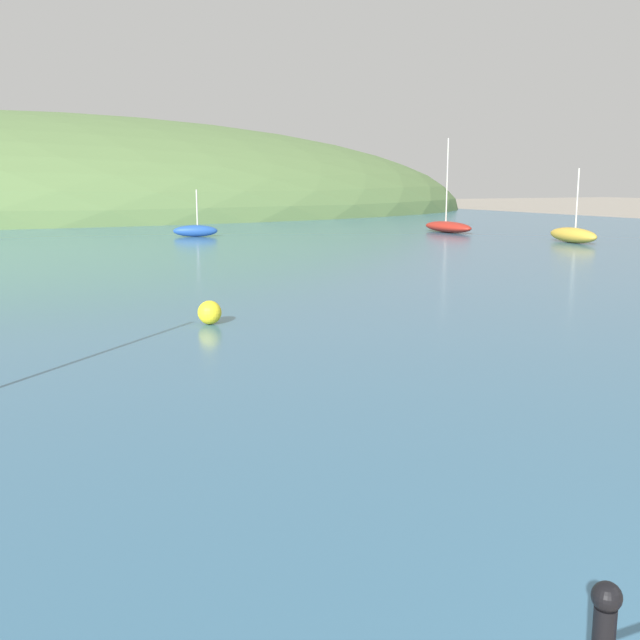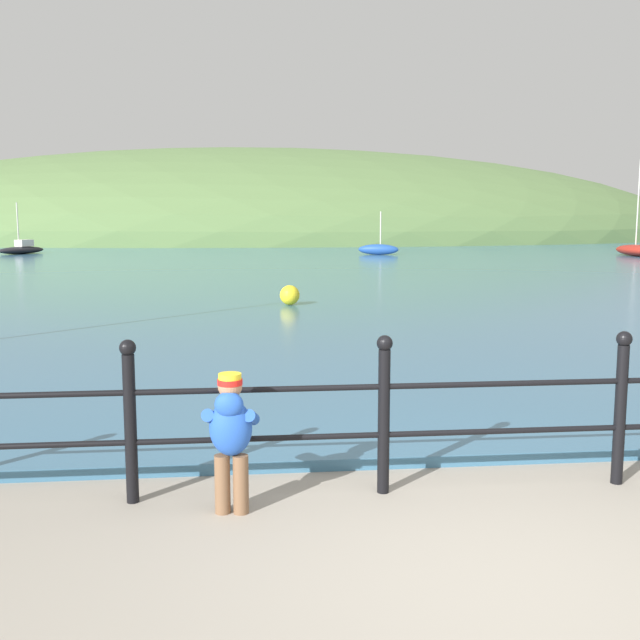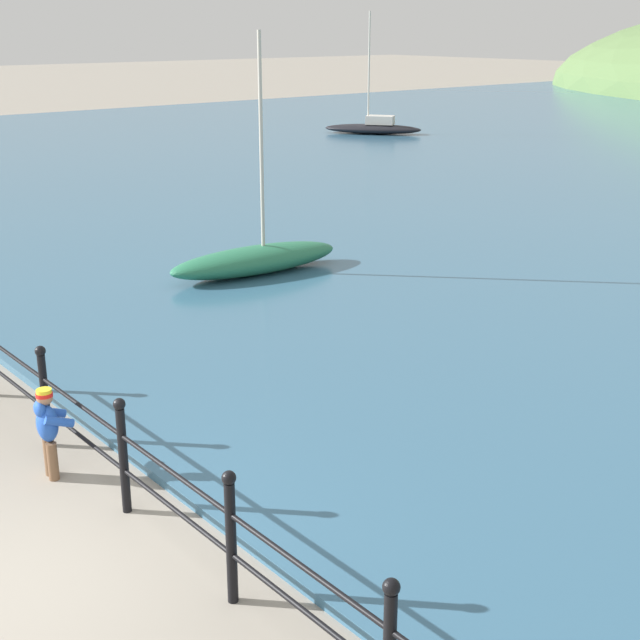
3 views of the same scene
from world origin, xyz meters
The scene contains 9 objects.
ground_plane centered at (0.00, 0.00, 0.00)m, with size 200.00×200.00×0.00m, color gray.
water centered at (0.00, 32.00, 0.05)m, with size 80.00×60.00×0.10m, color #386684.
far_hillside centered at (0.00, 67.60, 0.00)m, with size 83.16×45.74×16.56m.
iron_railing centered at (0.49, 1.50, 0.64)m, with size 9.43×0.12×1.21m.
child_in_coat centered at (-1.57, 1.22, 0.60)m, with size 0.41×0.40×1.00m.
boat_twin_mast centered at (18.66, 32.45, 0.40)m, with size 1.19×3.91×4.85m.
boat_nearest_quay centered at (-13.22, 38.01, 0.36)m, with size 2.46×3.04×2.75m.
boat_blue_hull centered at (5.75, 35.10, 0.39)m, with size 2.19×1.21×2.26m.
mooring_buoy centered at (-0.39, 12.92, 0.32)m, with size 0.45×0.45×0.45m, color yellow.
Camera 2 is at (-1.49, -3.87, 2.07)m, focal length 42.00 mm.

